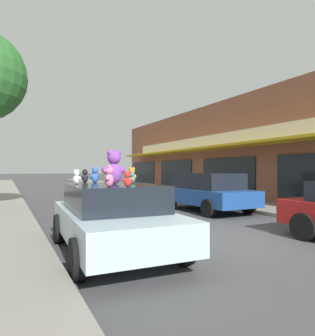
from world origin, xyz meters
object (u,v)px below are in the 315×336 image
Objects in this scene: plush_art_car at (113,216)px; teddy_bear_giant at (114,168)px; teddy_bear_white at (77,177)px; teddy_bear_orange at (132,175)px; teddy_bear_yellow at (111,175)px; teddy_bear_pink at (109,177)px; teddy_bear_red at (128,179)px; parked_car_far_center at (207,191)px; teddy_bear_teal at (132,178)px; teddy_bear_black at (85,176)px; teddy_bear_blue at (95,175)px.

teddy_bear_giant reaches higher than plush_art_car.
teddy_bear_orange reaches higher than teddy_bear_white.
teddy_bear_yellow is (0.96, 0.65, 0.04)m from teddy_bear_white.
teddy_bear_pink is (-0.46, -1.10, -0.16)m from teddy_bear_giant.
parked_car_far_center is at bearing -118.69° from teddy_bear_red.
teddy_bear_orange is at bearing -116.00° from teddy_bear_white.
teddy_bear_teal is 0.84m from teddy_bear_yellow.
teddy_bear_giant reaches higher than teddy_bear_white.
teddy_bear_blue is at bearing 103.80° from teddy_bear_black.
teddy_bear_black is at bearing 28.19° from teddy_bear_yellow.
teddy_bear_yellow reaches higher than plush_art_car.
teddy_bear_orange is (0.27, -0.63, -0.01)m from teddy_bear_yellow.
teddy_bear_blue is (0.20, -0.12, 0.02)m from teddy_bear_black.
teddy_bear_yellow is 1.06× the size of teddy_bear_orange.
plush_art_car is 1.32m from teddy_bear_black.
teddy_bear_pink is at bearing 97.49° from teddy_bear_yellow.
teddy_bear_giant reaches higher than teddy_bear_red.
teddy_bear_red is at bearing 176.58° from teddy_bear_white.
teddy_bear_black is (-0.84, 0.80, 0.03)m from teddy_bear_teal.
plush_art_car is 5.93× the size of teddy_bear_giant.
teddy_bear_pink is at bearing 3.82° from teddy_bear_red.
teddy_bear_black is 0.07× the size of parked_car_far_center.
teddy_bear_red is 1.53m from teddy_bear_orange.
teddy_bear_blue is at bearing -46.30° from teddy_bear_orange.
teddy_bear_yellow is at bearing 170.47° from teddy_bear_blue.
teddy_bear_teal is 1.17m from teddy_bear_white.
teddy_bear_pink reaches higher than teddy_bear_black.
teddy_bear_giant is at bearing 80.94° from teddy_bear_blue.
plush_art_car is 13.95× the size of teddy_bear_white.
teddy_bear_orange is at bearing -160.93° from teddy_bear_giant.
teddy_bear_yellow is 0.09× the size of parked_car_far_center.
teddy_bear_orange reaches higher than parked_car_far_center.
teddy_bear_red is at bearing 52.94° from teddy_bear_black.
teddy_bear_pink is (-0.68, -1.94, -0.00)m from teddy_bear_yellow.
teddy_bear_pink is 1.05× the size of teddy_bear_blue.
teddy_bear_giant is at bearing 102.08° from teddy_bear_yellow.
teddy_bear_yellow is 5.99m from parked_car_far_center.
parked_car_far_center is at bearing 152.60° from teddy_bear_pink.
teddy_bear_blue is at bearing -76.30° from teddy_bear_giant.
teddy_bear_black is at bearing -67.80° from teddy_bear_teal.
teddy_bear_orange reaches higher than teddy_bear_teal.
teddy_bear_red is 0.90× the size of teddy_bear_white.
teddy_bear_blue reaches higher than teddy_bear_white.
teddy_bear_blue is (0.24, 1.80, -0.01)m from teddy_bear_pink.
parked_car_far_center is at bearing 163.59° from teddy_bear_black.
teddy_bear_teal is 0.06× the size of parked_car_far_center.
teddy_bear_giant is 6.65m from parked_car_far_center.
teddy_bear_blue is at bearing -149.80° from parked_car_far_center.
teddy_bear_pink is 1.82m from teddy_bear_blue.
teddy_bear_yellow is (0.36, 2.02, 0.05)m from teddy_bear_red.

